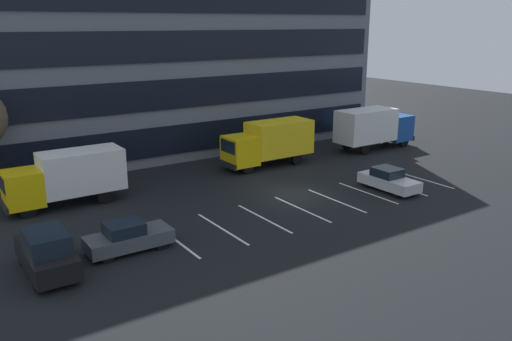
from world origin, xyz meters
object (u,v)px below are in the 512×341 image
(box_truck_yellow, at_px, (67,176))
(sedan_silver, at_px, (389,180))
(box_truck_blue, at_px, (374,126))
(suv_black, at_px, (47,253))
(sedan_charcoal, at_px, (128,237))
(box_truck_yellow_all, at_px, (269,141))

(box_truck_yellow, height_order, sedan_silver, box_truck_yellow)
(box_truck_blue, bearing_deg, sedan_silver, -131.41)
(suv_black, bearing_deg, sedan_charcoal, 4.25)
(box_truck_blue, distance_m, sedan_charcoal, 27.53)
(box_truck_yellow_all, bearing_deg, suv_black, -153.59)
(sedan_charcoal, height_order, sedan_silver, same)
(sedan_charcoal, distance_m, sedan_silver, 18.12)
(box_truck_blue, height_order, sedan_silver, box_truck_blue)
(suv_black, distance_m, sedan_silver, 21.99)
(box_truck_yellow_all, distance_m, suv_black, 21.27)
(suv_black, xyz_separation_m, sedan_silver, (21.99, -0.20, -0.28))
(box_truck_yellow_all, xyz_separation_m, box_truck_yellow, (-15.67, -0.57, -0.08))
(sedan_charcoal, bearing_deg, box_truck_blue, 18.20)
(box_truck_blue, xyz_separation_m, suv_black, (-30.00, -8.88, -1.04))
(box_truck_yellow_all, relative_size, sedan_charcoal, 1.77)
(box_truck_yellow, xyz_separation_m, sedan_charcoal, (0.52, -8.59, -1.16))
(box_truck_yellow, xyz_separation_m, sedan_silver, (18.63, -9.08, -1.16))
(box_truck_yellow_all, relative_size, box_truck_yellow, 1.04)
(suv_black, relative_size, sedan_silver, 1.08)
(box_truck_yellow, distance_m, sedan_charcoal, 8.68)
(box_truck_blue, xyz_separation_m, sedan_silver, (-8.01, -9.08, -1.33))
(box_truck_yellow, bearing_deg, sedan_charcoal, -86.55)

